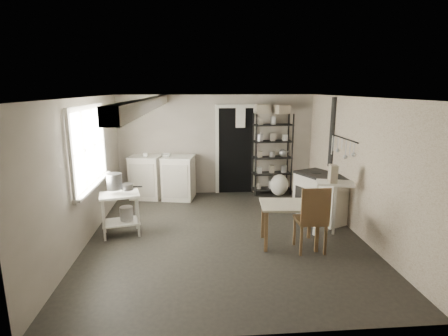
{
  "coord_description": "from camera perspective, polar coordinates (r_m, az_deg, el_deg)",
  "views": [
    {
      "loc": [
        -0.46,
        -5.53,
        2.44
      ],
      "look_at": [
        0.0,
        0.3,
        1.1
      ],
      "focal_mm": 28.0,
      "sensor_mm": 36.0,
      "label": 1
    }
  ],
  "objects": [
    {
      "name": "floor",
      "position": [
        6.06,
        0.23,
        -10.83
      ],
      "size": [
        5.0,
        5.0,
        0.0
      ],
      "primitive_type": "plane",
      "color": "black",
      "rests_on": "ground"
    },
    {
      "name": "ceiling",
      "position": [
        5.55,
        0.25,
        11.46
      ],
      "size": [
        5.0,
        5.0,
        0.0
      ],
      "primitive_type": "plane",
      "rotation": [
        3.14,
        0.0,
        0.0
      ],
      "color": "beige",
      "rests_on": "wall_back"
    },
    {
      "name": "wall_back",
      "position": [
        8.15,
        -1.23,
        3.78
      ],
      "size": [
        4.5,
        0.02,
        2.3
      ],
      "primitive_type": "cube",
      "color": "#A19789",
      "rests_on": "ground"
    },
    {
      "name": "wall_front",
      "position": [
        3.32,
        3.89,
        -9.93
      ],
      "size": [
        4.5,
        0.02,
        2.3
      ],
      "primitive_type": "cube",
      "color": "#A19789",
      "rests_on": "ground"
    },
    {
      "name": "wall_left",
      "position": [
        5.95,
        -21.89,
        -0.56
      ],
      "size": [
        0.02,
        5.0,
        2.3
      ],
      "primitive_type": "cube",
      "color": "#A19789",
      "rests_on": "ground"
    },
    {
      "name": "wall_right",
      "position": [
        6.29,
        21.11,
        0.2
      ],
      "size": [
        0.02,
        5.0,
        2.3
      ],
      "primitive_type": "cube",
      "color": "#A19789",
      "rests_on": "ground"
    },
    {
      "name": "window",
      "position": [
        6.07,
        -21.35,
        3.1
      ],
      "size": [
        0.12,
        1.76,
        1.28
      ],
      "primitive_type": null,
      "color": "silver",
      "rests_on": "wall_left"
    },
    {
      "name": "doorway",
      "position": [
        8.18,
        1.94,
        2.75
      ],
      "size": [
        0.96,
        0.1,
        2.08
      ],
      "primitive_type": null,
      "color": "silver",
      "rests_on": "ground"
    },
    {
      "name": "ceiling_beam",
      "position": [
        5.58,
        -12.32,
        10.16
      ],
      "size": [
        0.18,
        5.0,
        0.18
      ],
      "primitive_type": null,
      "color": "silver",
      "rests_on": "ceiling"
    },
    {
      "name": "wallpaper_panel",
      "position": [
        6.29,
        21.03,
        0.2
      ],
      "size": [
        0.01,
        5.0,
        2.3
      ],
      "primitive_type": null,
      "color": "beige",
      "rests_on": "wall_right"
    },
    {
      "name": "utensil_rail",
      "position": [
        6.74,
        18.75,
        4.63
      ],
      "size": [
        0.06,
        1.2,
        0.44
      ],
      "primitive_type": null,
      "color": "#AAAAAC",
      "rests_on": "wall_right"
    },
    {
      "name": "prep_table",
      "position": [
        6.18,
        -16.54,
        -6.94
      ],
      "size": [
        0.72,
        0.59,
        0.73
      ],
      "primitive_type": null,
      "rotation": [
        0.0,
        0.0,
        0.24
      ],
      "color": "silver",
      "rests_on": "ground"
    },
    {
      "name": "stockpot",
      "position": [
        6.03,
        -17.47,
        -2.1
      ],
      "size": [
        0.31,
        0.31,
        0.27
      ],
      "primitive_type": "cylinder",
      "rotation": [
        0.0,
        0.0,
        -0.32
      ],
      "color": "#AAAAAC",
      "rests_on": "prep_table"
    },
    {
      "name": "saucepan",
      "position": [
        5.98,
        -15.47,
        -2.99
      ],
      "size": [
        0.2,
        0.2,
        0.1
      ],
      "primitive_type": "cylinder",
      "rotation": [
        0.0,
        0.0,
        0.09
      ],
      "color": "#AAAAAC",
      "rests_on": "prep_table"
    },
    {
      "name": "bucket",
      "position": [
        6.14,
        -15.64,
        -7.15
      ],
      "size": [
        0.26,
        0.26,
        0.23
      ],
      "primitive_type": "cylinder",
      "rotation": [
        0.0,
        0.0,
        -0.24
      ],
      "color": "#AAAAAC",
      "rests_on": "prep_table"
    },
    {
      "name": "base_cabinets",
      "position": [
        7.99,
        -9.98,
        -1.64
      ],
      "size": [
        1.57,
        0.9,
        0.97
      ],
      "primitive_type": null,
      "rotation": [
        0.0,
        0.0,
        -0.19
      ],
      "color": "beige",
      "rests_on": "ground"
    },
    {
      "name": "mixing_bowl",
      "position": [
        7.83,
        -9.41,
        1.79
      ],
      "size": [
        0.31,
        0.31,
        0.07
      ],
      "primitive_type": "imported",
      "rotation": [
        0.0,
        0.0,
        -0.06
      ],
      "color": "silver",
      "rests_on": "base_cabinets"
    },
    {
      "name": "counter_cup",
      "position": [
        7.81,
        -12.7,
        1.7
      ],
      "size": [
        0.15,
        0.15,
        0.09
      ],
      "primitive_type": "imported",
      "rotation": [
        0.0,
        0.0,
        -0.34
      ],
      "color": "silver",
      "rests_on": "base_cabinets"
    },
    {
      "name": "shelf_rack",
      "position": [
        8.16,
        7.87,
        2.26
      ],
      "size": [
        0.92,
        0.41,
        1.88
      ],
      "primitive_type": null,
      "rotation": [
        0.0,
        0.0,
        0.08
      ],
      "color": "black",
      "rests_on": "ground"
    },
    {
      "name": "shelf_jar",
      "position": [
        8.06,
        6.02,
        5.23
      ],
      "size": [
        0.11,
        0.11,
        0.2
      ],
      "primitive_type": "imported",
      "rotation": [
        0.0,
        0.0,
        0.2
      ],
      "color": "silver",
      "rests_on": "shelf_rack"
    },
    {
      "name": "storage_box_a",
      "position": [
        8.0,
        6.25,
        9.74
      ],
      "size": [
        0.31,
        0.28,
        0.2
      ],
      "primitive_type": "cube",
      "rotation": [
        0.0,
        0.0,
        0.06
      ],
      "color": "#BDB298",
      "rests_on": "shelf_rack"
    },
    {
      "name": "storage_box_b",
      "position": [
        8.05,
        9.41,
        9.52
      ],
      "size": [
        0.36,
        0.35,
        0.19
      ],
      "primitive_type": "cube",
      "rotation": [
        0.0,
        0.0,
        0.3
      ],
      "color": "#BDB298",
      "rests_on": "shelf_rack"
    },
    {
      "name": "stove",
      "position": [
        6.94,
        15.81,
        -4.35
      ],
      "size": [
        0.99,
        1.23,
        0.85
      ],
      "primitive_type": null,
      "rotation": [
        0.0,
        0.0,
        0.42
      ],
      "color": "beige",
      "rests_on": "ground"
    },
    {
      "name": "stovepipe",
      "position": [
        7.24,
        17.29,
        5.58
      ],
      "size": [
        0.11,
        0.11,
        1.32
      ],
      "primitive_type": null,
      "rotation": [
        0.0,
        0.0,
        -0.11
      ],
      "color": "black",
      "rests_on": "stove"
    },
    {
      "name": "side_ledge",
      "position": [
        6.21,
        17.41,
        -6.59
      ],
      "size": [
        0.67,
        0.48,
        0.93
      ],
      "primitive_type": null,
      "rotation": [
        0.0,
        0.0,
        -0.28
      ],
      "color": "silver",
      "rests_on": "ground"
    },
    {
      "name": "oats_box",
      "position": [
        6.0,
        17.32,
        -1.47
      ],
      "size": [
        0.14,
        0.21,
        0.29
      ],
      "primitive_type": "cube",
      "rotation": [
        0.0,
        0.0,
        -0.14
      ],
      "color": "#BDB298",
      "rests_on": "side_ledge"
    },
    {
      "name": "work_table",
      "position": [
        5.66,
        10.55,
        -8.65
      ],
      "size": [
        0.95,
        0.7,
        0.68
      ],
      "primitive_type": null,
      "rotation": [
        0.0,
        0.0,
        -0.09
      ],
      "color": "beige",
      "rests_on": "ground"
    },
    {
      "name": "table_cup",
      "position": [
        5.52,
        12.98,
        -4.61
      ],
      "size": [
        0.13,
        0.13,
        0.1
      ],
      "primitive_type": "imported",
      "rotation": [
        0.0,
        0.0,
        0.23
      ],
      "color": "silver",
      "rests_on": "work_table"
    },
    {
      "name": "chair",
      "position": [
        5.51,
        13.92,
        -8.27
      ],
      "size": [
        0.43,
        0.46,
        1.05
      ],
      "primitive_type": null,
      "rotation": [
        0.0,
        0.0,
        -0.01
      ],
      "color": "brown",
      "rests_on": "ground"
    },
    {
      "name": "flour_sack",
      "position": [
        8.2,
        9.0,
        -2.83
      ],
      "size": [
        0.46,
        0.4,
        0.51
      ],
      "primitive_type": "ellipsoid",
      "rotation": [
        0.0,
        0.0,
        -0.11
      ],
      "color": "silver",
      "rests_on": "ground"
    },
    {
      "name": "floor_crock",
      "position": [
        6.23,
        14.78,
        -9.85
      ],
      "size": [
        0.12,
        0.12,
        0.14
      ],
      "primitive_type": "cylinder",
      "rotation": [
        0.0,
        0.0,
        0.05
      ],
      "color": "silver",
      "rests_on": "ground"
    }
  ]
}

